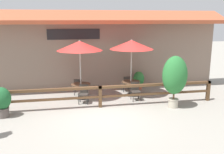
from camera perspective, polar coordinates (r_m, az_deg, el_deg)
The scene contains 14 objects.
ground_plane at distance 10.04m, azimuth -1.87°, elevation -8.91°, with size 60.00×60.00×0.00m, color gray.
building_facade at distance 13.48m, azimuth -4.61°, elevation 6.26°, with size 14.28×1.49×4.23m.
patio_railing at distance 10.80m, azimuth -2.74°, elevation -3.43°, with size 10.40×0.14×0.95m.
patio_umbrella_near at distance 11.71m, azimuth -7.41°, elevation 7.09°, with size 2.13×2.13×2.82m.
dining_table_near at distance 12.07m, azimuth -7.13°, elevation -2.27°, with size 0.93×0.93×0.73m.
chair_near_streetside at distance 11.47m, azimuth -6.51°, elevation -3.66°, with size 0.50×0.50×0.85m.
chair_near_wallside at distance 12.73m, azimuth -7.72°, elevation -2.00°, with size 0.50×0.50×0.85m.
patio_umbrella_middle at distance 12.16m, azimuth 4.48°, elevation 7.37°, with size 2.13×2.13×2.82m.
dining_table_middle at distance 12.51m, azimuth 4.32°, elevation -1.66°, with size 0.93×0.93×0.73m.
chair_middle_streetside at distance 11.88m, azimuth 5.43°, elevation -3.05°, with size 0.43×0.43×0.85m.
chair_middle_wallside at distance 13.21m, azimuth 3.32°, elevation -1.35°, with size 0.46×0.46×0.85m.
potted_plant_entrance_palm at distance 10.93m, azimuth 14.15°, elevation 0.13°, with size 1.07×0.96×2.27m.
potted_plant_corner_fern at distance 10.62m, azimuth -23.85°, elevation -5.03°, with size 0.70×0.63×1.21m.
potted_plant_broad_leaf at distance 13.72m, azimuth 6.11°, elevation -0.64°, with size 0.60×0.54×0.98m.
Camera 1 is at (-1.39, -9.21, 3.77)m, focal length 40.00 mm.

